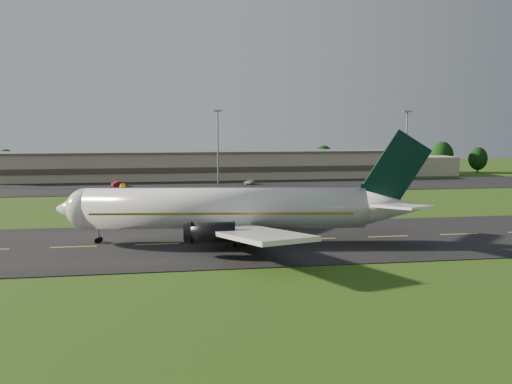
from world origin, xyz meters
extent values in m
plane|color=#244411|center=(0.00, 0.00, 0.00)|extent=(360.00, 360.00, 0.00)
cube|color=black|center=(0.00, 0.00, 0.05)|extent=(220.00, 30.00, 0.10)
cube|color=black|center=(0.00, 72.00, 0.05)|extent=(260.00, 30.00, 0.10)
cylinder|color=white|center=(-1.63, 0.00, 4.80)|extent=(38.41, 10.67, 5.60)
sphere|color=white|center=(-20.46, 2.56, 4.80)|extent=(5.60, 5.60, 5.60)
cone|color=white|center=(-22.44, 2.83, 4.80)|extent=(4.69, 5.87, 5.38)
cone|color=white|center=(20.66, -3.03, 4.80)|extent=(9.66, 6.65, 5.49)
cube|color=olive|center=(-2.13, 0.07, 4.45)|extent=(35.44, 10.31, 0.28)
cube|color=black|center=(-21.05, 2.64, 5.35)|extent=(2.39, 3.24, 0.65)
cube|color=white|center=(0.35, -11.37, 3.30)|extent=(12.03, 20.18, 2.20)
cube|color=white|center=(3.32, 10.43, 3.30)|extent=(15.94, 19.82, 2.20)
cube|color=white|center=(19.99, -7.99, 5.70)|extent=(6.70, 9.36, 0.91)
cube|color=white|center=(21.34, 1.92, 5.70)|extent=(8.21, 9.24, 0.91)
cube|color=black|center=(19.18, -2.83, 6.60)|extent=(5.03, 1.22, 3.00)
cube|color=black|center=(21.65, -3.17, 10.30)|extent=(9.41, 1.72, 10.55)
cylinder|color=black|center=(-4.20, -7.72, 2.90)|extent=(5.91, 3.43, 2.70)
cylinder|color=black|center=(-2.04, 8.13, 2.90)|extent=(5.91, 3.43, 2.70)
cube|color=#B8AD8D|center=(0.00, 96.00, 4.00)|extent=(120.00, 15.00, 8.00)
cube|color=#4C4438|center=(0.00, 96.00, 3.20)|extent=(121.00, 15.40, 1.60)
cube|color=#595B60|center=(0.00, 96.00, 8.15)|extent=(122.00, 16.00, 0.50)
cube|color=#B8AD8D|center=(70.00, 98.00, 3.00)|extent=(28.00, 11.00, 6.00)
cylinder|color=gray|center=(5.00, 80.00, 10.00)|extent=(0.44, 0.44, 20.00)
cube|color=gray|center=(5.00, 80.00, 20.10)|extent=(2.40, 1.20, 0.50)
cylinder|color=gray|center=(60.00, 80.00, 10.00)|extent=(0.44, 0.44, 20.00)
cube|color=gray|center=(60.00, 80.00, 20.10)|extent=(2.40, 1.20, 0.50)
cylinder|color=black|center=(-57.01, 105.41, 1.41)|extent=(0.56, 0.56, 2.81)
ellipsoid|color=black|center=(-57.01, 105.41, 4.85)|extent=(6.57, 6.57, 8.21)
cylinder|color=black|center=(-34.38, 104.85, 1.22)|extent=(0.56, 0.56, 2.43)
ellipsoid|color=black|center=(-34.38, 104.85, 4.19)|extent=(5.68, 5.68, 7.10)
cylinder|color=black|center=(42.63, 105.95, 1.50)|extent=(0.56, 0.56, 3.00)
ellipsoid|color=black|center=(42.63, 105.95, 5.16)|extent=(6.99, 6.99, 8.74)
cylinder|color=black|center=(65.58, 104.60, 1.26)|extent=(0.56, 0.56, 2.51)
ellipsoid|color=black|center=(65.58, 104.60, 4.33)|extent=(5.87, 5.87, 7.33)
cylinder|color=black|center=(85.44, 107.35, 1.66)|extent=(0.56, 0.56, 3.32)
ellipsoid|color=black|center=(85.44, 107.35, 5.72)|extent=(7.75, 7.75, 9.69)
cylinder|color=black|center=(97.57, 104.94, 1.36)|extent=(0.56, 0.56, 2.73)
ellipsoid|color=black|center=(97.57, 104.94, 4.70)|extent=(6.37, 6.37, 7.96)
imported|color=yellow|center=(-20.06, 68.86, 0.84)|extent=(2.14, 4.51, 1.49)
imported|color=#A20A23|center=(-21.52, 75.98, 0.76)|extent=(4.20, 3.19, 1.33)
imported|color=silver|center=(13.18, 75.95, 0.71)|extent=(3.82, 4.84, 1.22)
imported|color=#D7C00C|center=(52.38, 71.68, 0.75)|extent=(4.36, 4.53, 1.30)
camera|label=1|loc=(-10.08, -76.96, 16.06)|focal=40.00mm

